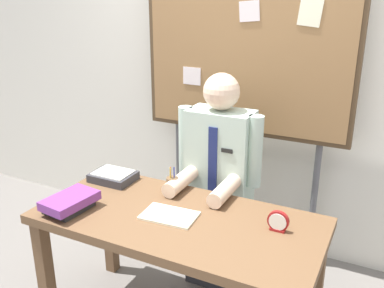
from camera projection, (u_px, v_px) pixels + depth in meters
The scene contains 9 objects.
back_wall at pixel (255, 68), 3.00m from camera, with size 6.40×0.08×2.70m, color silver.
desk at pixel (178, 233), 2.26m from camera, with size 1.51×0.72×0.75m.
person at pixel (219, 190), 2.72m from camera, with size 0.55×0.56×1.41m.
bulletin_board at pixel (246, 52), 2.78m from camera, with size 1.44×0.09×2.10m.
book_stack at pixel (70, 203), 2.28m from camera, with size 0.22×0.30×0.09m.
open_notebook at pixel (169, 215), 2.22m from camera, with size 0.28×0.18×0.01m, color #F4EFCC.
desk_clock at pixel (278, 222), 2.08m from camera, with size 0.11×0.04×0.11m.
pen_holder at pixel (172, 185), 2.47m from camera, with size 0.07×0.07×0.16m.
paper_tray at pixel (113, 176), 2.64m from camera, with size 0.26×0.20×0.06m.
Camera 1 is at (0.95, -1.73, 1.86)m, focal length 39.81 mm.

